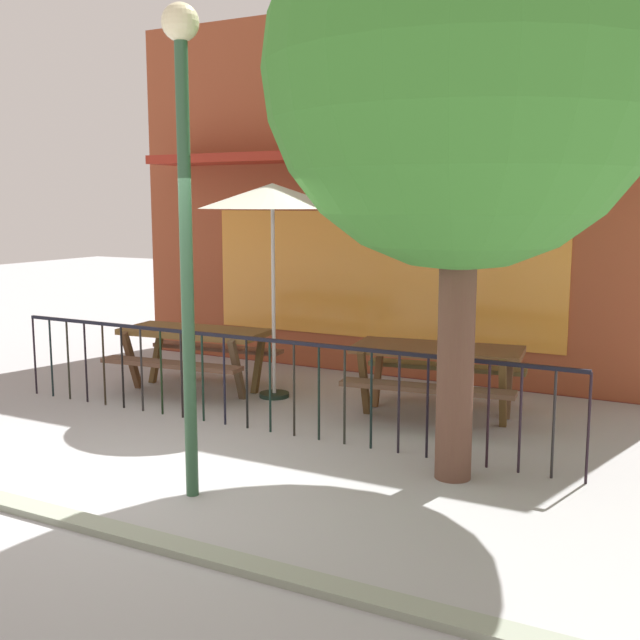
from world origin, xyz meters
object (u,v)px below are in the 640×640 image
(street_lamp, at_px, (184,182))
(patio_umbrella, at_px, (272,198))
(picnic_table_right, at_px, (437,361))
(picnic_table_left, at_px, (195,342))
(street_tree, at_px, (464,70))

(street_lamp, bearing_deg, patio_umbrella, 109.74)
(picnic_table_right, relative_size, patio_umbrella, 0.78)
(picnic_table_left, distance_m, street_tree, 4.91)
(street_tree, distance_m, street_lamp, 2.35)
(patio_umbrella, relative_size, street_lamp, 0.67)
(picnic_table_left, height_order, street_lamp, street_lamp)
(picnic_table_left, height_order, street_tree, street_tree)
(picnic_table_left, distance_m, picnic_table_right, 3.05)
(patio_umbrella, bearing_deg, picnic_table_right, 3.41)
(picnic_table_left, relative_size, street_lamp, 0.52)
(patio_umbrella, xyz_separation_m, street_lamp, (1.07, -2.99, 0.10))
(picnic_table_right, bearing_deg, street_lamp, -106.67)
(picnic_table_left, height_order, patio_umbrella, patio_umbrella)
(picnic_table_left, bearing_deg, street_tree, -20.65)
(patio_umbrella, bearing_deg, street_lamp, -70.26)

